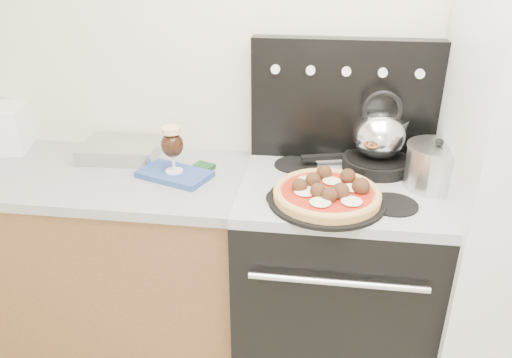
% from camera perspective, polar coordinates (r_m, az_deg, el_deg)
% --- Properties ---
extents(room_shell, '(3.52, 3.01, 2.52)m').
position_cam_1_polar(room_shell, '(1.01, 7.18, -5.27)').
color(room_shell, '#B4AC9B').
rests_on(room_shell, ground).
extents(base_cabinet, '(1.45, 0.60, 0.86)m').
position_cam_1_polar(base_cabinet, '(2.44, -18.56, -9.06)').
color(base_cabinet, brown).
rests_on(base_cabinet, ground).
extents(countertop, '(1.48, 0.63, 0.04)m').
position_cam_1_polar(countertop, '(2.23, -20.16, 0.55)').
color(countertop, '#9C9C9D').
rests_on(countertop, base_cabinet).
extents(stove_body, '(0.76, 0.65, 0.88)m').
position_cam_1_polar(stove_body, '(2.19, 8.68, -11.85)').
color(stove_body, black).
rests_on(stove_body, ground).
extents(cooktop, '(0.76, 0.65, 0.04)m').
position_cam_1_polar(cooktop, '(1.95, 9.56, -1.05)').
color(cooktop, '#ADADB2').
rests_on(cooktop, stove_body).
extents(backguard, '(0.76, 0.08, 0.50)m').
position_cam_1_polar(backguard, '(2.11, 9.98, 8.87)').
color(backguard, black).
rests_on(backguard, cooktop).
extents(foil_sheet, '(0.34, 0.25, 0.07)m').
position_cam_1_polar(foil_sheet, '(2.27, -15.19, 3.19)').
color(foil_sheet, silver).
rests_on(foil_sheet, countertop).
extents(oven_mitt, '(0.32, 0.25, 0.02)m').
position_cam_1_polar(oven_mitt, '(2.04, -9.29, 0.54)').
color(oven_mitt, '#2B4A93').
rests_on(oven_mitt, countertop).
extents(beer_glass, '(0.10, 0.10, 0.19)m').
position_cam_1_polar(beer_glass, '(2.00, -9.51, 3.35)').
color(beer_glass, black).
rests_on(beer_glass, oven_mitt).
extents(pizza_pan, '(0.54, 0.54, 0.01)m').
position_cam_1_polar(pizza_pan, '(1.80, 8.05, -2.38)').
color(pizza_pan, black).
rests_on(pizza_pan, cooktop).
extents(pizza, '(0.43, 0.43, 0.05)m').
position_cam_1_polar(pizza, '(1.79, 8.12, -1.42)').
color(pizza, tan).
rests_on(pizza, pizza_pan).
extents(skillet, '(0.34, 0.34, 0.05)m').
position_cam_1_polar(skillet, '(2.09, 13.58, 1.75)').
color(skillet, black).
rests_on(skillet, cooktop).
extents(tea_kettle, '(0.24, 0.24, 0.23)m').
position_cam_1_polar(tea_kettle, '(2.04, 13.98, 5.38)').
color(tea_kettle, silver).
rests_on(tea_kettle, skillet).
extents(stock_pot, '(0.26, 0.26, 0.16)m').
position_cam_1_polar(stock_pot, '(1.98, 19.80, 1.24)').
color(stock_pot, beige).
rests_on(stock_pot, cooktop).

